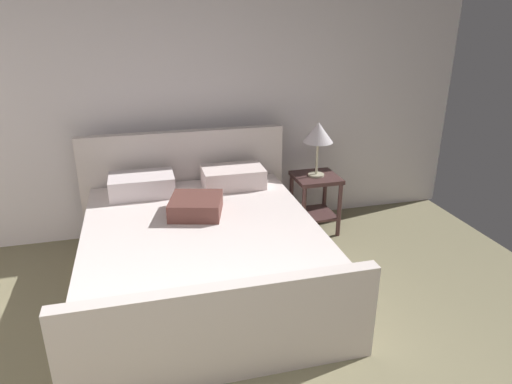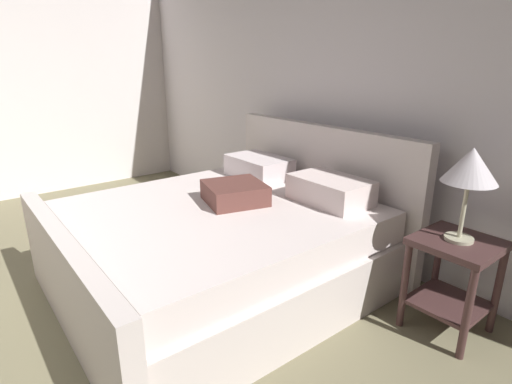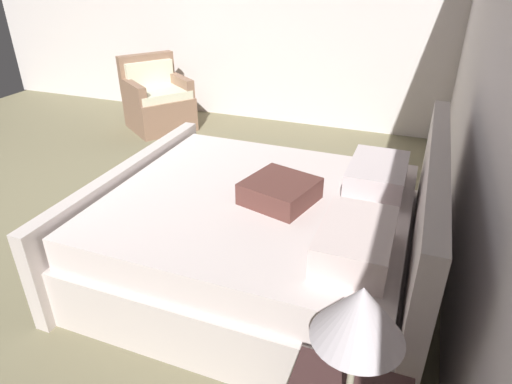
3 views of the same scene
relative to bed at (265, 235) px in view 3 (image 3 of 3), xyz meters
The scene contains 6 objects.
ground_plane 2.16m from the bed, 93.38° to the right, with size 6.15×6.58×0.02m, color #787153.
wall_back 1.64m from the bed, 95.86° to the left, with size 6.27×0.12×2.85m, color silver.
wall_side_left 4.04m from the bed, 146.90° to the right, with size 0.12×6.70×2.85m, color silver.
bed is the anchor object (origin of this frame).
table_lamp_right 1.65m from the bed, 30.29° to the left, with size 0.30×0.30×0.55m.
armchair 3.35m from the bed, 135.89° to the right, with size 1.01×1.01×0.90m.
Camera 3 is at (2.46, 2.94, 1.99)m, focal length 30.97 mm.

